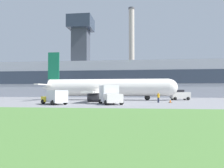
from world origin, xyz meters
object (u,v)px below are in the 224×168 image
at_px(airplane, 106,88).
at_px(ground_crew_person, 158,97).
at_px(fuel_truck, 55,97).
at_px(baggage_truck, 110,95).
at_px(pushback_tug, 180,95).

bearing_deg(airplane, ground_crew_person, -41.02).
xyz_separation_m(airplane, fuel_truck, (-4.94, -15.18, -1.55)).
relative_size(airplane, baggage_truck, 5.39).
bearing_deg(baggage_truck, ground_crew_person, 32.92).
xyz_separation_m(pushback_tug, ground_crew_person, (-5.36, -10.62, -0.13)).
bearing_deg(baggage_truck, airplane, 101.10).
relative_size(baggage_truck, ground_crew_person, 3.16).
bearing_deg(pushback_tug, ground_crew_person, -116.76).
bearing_deg(airplane, pushback_tug, 7.21).
xyz_separation_m(baggage_truck, ground_crew_person, (7.35, 4.76, -0.46)).
bearing_deg(baggage_truck, pushback_tug, 50.44).
relative_size(airplane, ground_crew_person, 17.00).
distance_m(airplane, baggage_truck, 13.75).
bearing_deg(ground_crew_person, airplane, 138.98).
bearing_deg(baggage_truck, fuel_truck, -167.09).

